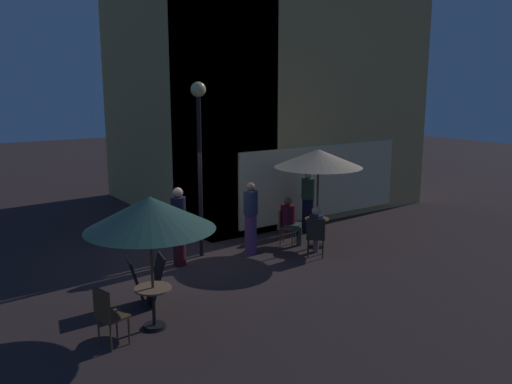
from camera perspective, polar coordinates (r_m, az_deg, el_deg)
The scene contains 16 objects.
ground_plane at distance 12.65m, azimuth -6.95°, elevation -7.17°, with size 60.00×60.00×0.00m, color #312525.
cafe_building at distance 16.67m, azimuth -0.99°, elevation 13.34°, with size 8.40×7.69×9.15m.
street_lamp_near_corner at distance 12.27m, azimuth -6.15°, elevation 6.45°, with size 0.35×0.35×4.10m.
menu_sandwich_board at distance 10.12m, azimuth -11.74°, elevation -9.35°, with size 0.75×0.68×0.91m.
cafe_table_0 at distance 13.41m, azimuth 6.57°, elevation -3.90°, with size 0.60×0.60×0.74m.
cafe_table_1 at distance 9.18m, azimuth -10.99°, elevation -11.45°, with size 0.62×0.62×0.72m.
patio_umbrella_0 at distance 13.05m, azimuth 6.74°, elevation 3.59°, with size 2.17×2.17×2.48m.
patio_umbrella_1 at distance 8.71m, azimuth -11.36°, elevation -2.28°, with size 2.13×2.13×2.27m.
cafe_chair_0 at distance 13.56m, azimuth 3.09°, elevation -3.39°, with size 0.55×0.55×0.91m.
cafe_chair_1 at distance 12.60m, azimuth 6.46°, elevation -4.51°, with size 0.62×0.62×0.97m.
cafe_chair_2 at distance 8.68m, azimuth -15.73°, elevation -12.36°, with size 0.50×0.50×0.97m.
patron_seated_0 at distance 13.50m, azimuth 3.65°, elevation -2.80°, with size 0.53×0.56×1.23m.
patron_seated_1 at distance 12.72m, azimuth 6.49°, elevation -3.80°, with size 0.51×0.52×1.21m.
patron_standing_2 at distance 12.71m, azimuth -0.58°, elevation -2.83°, with size 0.34×0.34×1.76m.
patron_standing_3 at distance 14.68m, azimuth 5.62°, elevation -1.03°, with size 0.38×0.38×1.73m.
patron_standing_4 at distance 12.01m, azimuth -8.32°, elevation -3.65°, with size 0.33×0.33×1.80m.
Camera 1 is at (-5.60, -10.60, 4.02)m, focal length 37.12 mm.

